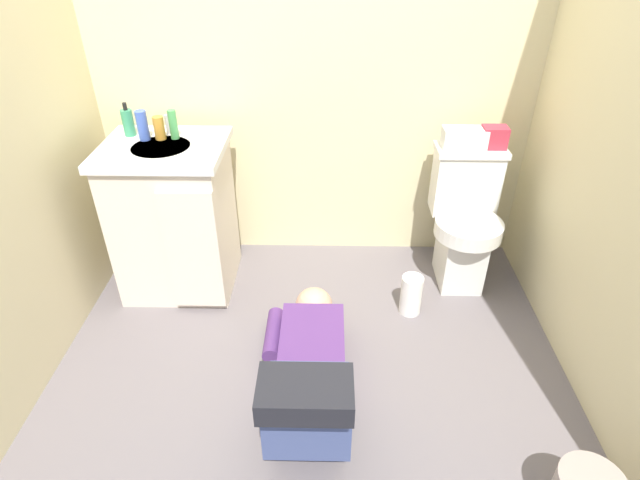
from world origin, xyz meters
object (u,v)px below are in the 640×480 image
at_px(person_plumber, 309,372).
at_px(toiletry_bag, 494,137).
at_px(tissue_box, 464,138).
at_px(paper_towel_roll, 411,295).
at_px(bottle_green, 173,124).
at_px(bottle_amber, 159,128).
at_px(vanity_cabinet, 175,217).
at_px(toilet, 464,220).
at_px(soap_dispenser, 128,122).
at_px(bottle_blue, 142,126).
at_px(faucet, 168,125).

height_order(person_plumber, toiletry_bag, toiletry_bag).
bearing_deg(tissue_box, paper_towel_roll, -121.88).
bearing_deg(person_plumber, toiletry_bag, 47.81).
height_order(tissue_box, paper_towel_roll, tissue_box).
relative_size(tissue_box, bottle_green, 1.54).
distance_m(toiletry_bag, bottle_amber, 1.67).
bearing_deg(vanity_cabinet, toilet, 3.06).
bearing_deg(toiletry_bag, bottle_green, -177.03).
distance_m(vanity_cabinet, tissue_box, 1.55).
bearing_deg(paper_towel_roll, toiletry_bag, 45.35).
xyz_separation_m(tissue_box, soap_dispenser, (-1.68, -0.05, 0.09)).
distance_m(vanity_cabinet, toiletry_bag, 1.69).
height_order(toilet, bottle_green, bottle_green).
relative_size(person_plumber, bottle_blue, 7.38).
bearing_deg(toilet, person_plumber, -131.39).
distance_m(toilet, bottle_amber, 1.64).
bearing_deg(faucet, paper_towel_roll, -17.22).
bearing_deg(paper_towel_roll, bottle_green, 164.66).
bearing_deg(bottle_amber, paper_towel_roll, -14.19).
xyz_separation_m(faucet, soap_dispenser, (-0.19, -0.02, 0.02)).
xyz_separation_m(toiletry_bag, bottle_green, (-1.60, -0.08, 0.09)).
xyz_separation_m(soap_dispenser, paper_towel_roll, (1.43, -0.36, -0.78)).
xyz_separation_m(tissue_box, toiletry_bag, (0.15, 0.00, 0.01)).
bearing_deg(bottle_blue, tissue_box, 3.65).
relative_size(vanity_cabinet, faucet, 8.20).
xyz_separation_m(faucet, paper_towel_roll, (1.24, -0.38, -0.76)).
distance_m(faucet, tissue_box, 1.49).
distance_m(bottle_green, paper_towel_roll, 1.46).
bearing_deg(bottle_blue, bottle_amber, 8.00).
xyz_separation_m(person_plumber, soap_dispenser, (-0.92, 0.96, 0.71)).
height_order(faucet, tissue_box, faucet).
bearing_deg(bottle_amber, vanity_cabinet, -71.15).
height_order(tissue_box, soap_dispenser, soap_dispenser).
distance_m(vanity_cabinet, faucet, 0.47).
distance_m(bottle_amber, paper_towel_roll, 1.51).
relative_size(toilet, bottle_amber, 6.65).
height_order(bottle_green, paper_towel_roll, bottle_green).
height_order(vanity_cabinet, toiletry_bag, toiletry_bag).
xyz_separation_m(vanity_cabinet, paper_towel_roll, (1.23, -0.24, -0.31)).
distance_m(faucet, person_plumber, 1.40).
distance_m(person_plumber, tissue_box, 1.40).
bearing_deg(paper_towel_roll, toilet, 46.80).
xyz_separation_m(bottle_blue, bottle_green, (0.14, 0.02, -0.00)).
xyz_separation_m(toiletry_bag, soap_dispenser, (-1.83, -0.05, 0.08)).
distance_m(person_plumber, soap_dispenser, 1.51).
distance_m(vanity_cabinet, bottle_green, 0.48).
bearing_deg(soap_dispenser, toilet, -1.46).
height_order(faucet, paper_towel_roll, faucet).
relative_size(vanity_cabinet, bottle_amber, 7.27).
distance_m(faucet, toiletry_bag, 1.64).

